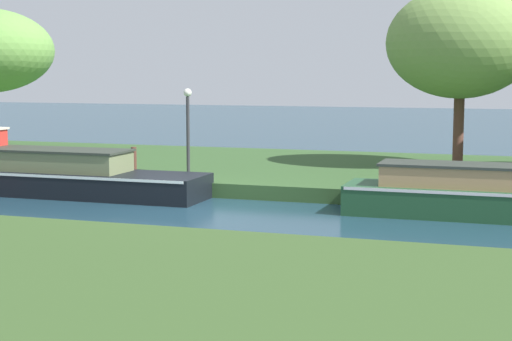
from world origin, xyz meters
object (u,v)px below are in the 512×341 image
object	(u,v)px
willow_tree_centre	(460,43)
mooring_post_near	(134,162)
black_barge	(50,174)
mooring_post_far	(431,177)
forest_narrowboat	(489,195)
lamp_post	(188,119)

from	to	relation	value
willow_tree_centre	mooring_post_near	bearing A→B (deg)	-147.08
black_barge	mooring_post_far	size ratio (longest dim) A/B	12.12
forest_narrowboat	willow_tree_centre	world-z (taller)	willow_tree_centre
lamp_post	mooring_post_far	xyz separation A→B (m)	(7.27, -1.38, -1.26)
forest_narrowboat	willow_tree_centre	size ratio (longest dim) A/B	1.21
black_barge	forest_narrowboat	distance (m)	11.79
mooring_post_near	mooring_post_far	xyz separation A→B (m)	(8.37, 0.00, -0.08)
black_barge	lamp_post	distance (m)	4.31
black_barge	lamp_post	world-z (taller)	lamp_post
mooring_post_near	lamp_post	bearing A→B (deg)	51.39
black_barge	willow_tree_centre	xyz separation A→B (m)	(10.50, 6.86, 3.72)
forest_narrowboat	mooring_post_far	xyz separation A→B (m)	(-1.49, 1.32, 0.22)
willow_tree_centre	forest_narrowboat	bearing A→B (deg)	-79.31
mooring_post_near	black_barge	bearing A→B (deg)	-145.81
forest_narrowboat	lamp_post	distance (m)	9.28
lamp_post	willow_tree_centre	bearing A→B (deg)	29.17
mooring_post_near	forest_narrowboat	bearing A→B (deg)	-7.62
black_barge	mooring_post_near	world-z (taller)	black_barge
black_barge	lamp_post	xyz separation A→B (m)	(3.04, 2.69, 1.44)
mooring_post_far	mooring_post_near	bearing A→B (deg)	180.00
willow_tree_centre	mooring_post_near	size ratio (longest dim) A/B	6.55
forest_narrowboat	mooring_post_far	bearing A→B (deg)	138.47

